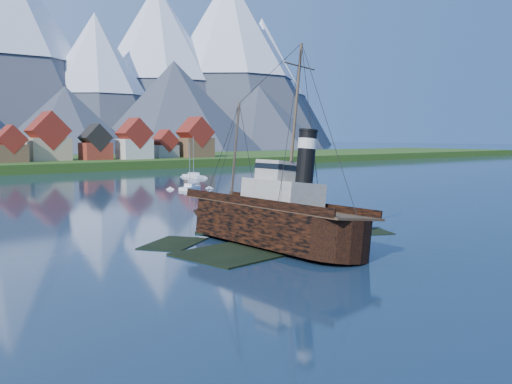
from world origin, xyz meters
TOP-DOWN VIEW (x-y plane):
  - ground at (0.00, 0.00)m, footprint 1400.00×1400.00m
  - shoal at (1.78, 2.15)m, footprint 31.71×21.24m
  - tugboat_wreck at (-1.19, 0.38)m, footprint 6.63×28.59m
  - sailboat_d at (25.55, 59.35)m, footprint 7.52×6.30m
  - sailboat_e at (44.44, 88.41)m, footprint 3.89×10.57m

SIDE VIEW (x-z plane):
  - shoal at x=1.78m, z-range -0.92..0.22m
  - ground at x=0.00m, z-range 0.00..0.00m
  - sailboat_d at x=25.55m, z-range -5.15..5.64m
  - sailboat_e at x=44.44m, z-range -5.73..6.25m
  - tugboat_wreck at x=-1.19m, z-range -8.47..14.18m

